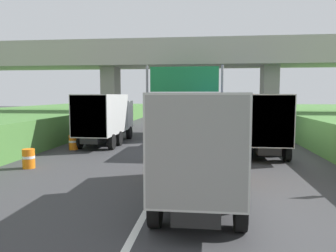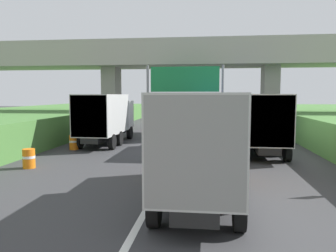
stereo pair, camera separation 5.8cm
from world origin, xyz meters
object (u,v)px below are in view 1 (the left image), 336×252
at_px(truck_silver, 259,120).
at_px(construction_barrel_3, 73,142).
at_px(truck_white, 106,116).
at_px(truck_blue, 209,118).
at_px(construction_barrel_2, 29,158).
at_px(truck_orange, 200,141).
at_px(overhead_highway_sign, 184,84).
at_px(construction_barrel_4, 99,133).

bearing_deg(truck_silver, construction_barrel_3, -179.71).
bearing_deg(truck_white, truck_blue, -8.36).
bearing_deg(truck_silver, construction_barrel_2, -154.64).
xyz_separation_m(truck_silver, construction_barrel_2, (-11.23, -5.32, -1.47)).
bearing_deg(truck_white, truck_orange, -60.01).
bearing_deg(construction_barrel_3, overhead_highway_sign, 40.83).
bearing_deg(construction_barrel_4, truck_blue, -23.75).
height_order(truck_blue, construction_barrel_2, truck_blue).
relative_size(construction_barrel_3, construction_barrel_4, 1.00).
height_order(truck_silver, construction_barrel_4, truck_silver).
distance_m(truck_blue, truck_silver, 3.27).
relative_size(truck_orange, construction_barrel_3, 8.11).
distance_m(overhead_highway_sign, truck_silver, 7.66).
bearing_deg(construction_barrel_3, truck_blue, 10.52).
distance_m(truck_blue, truck_orange, 10.63).
bearing_deg(overhead_highway_sign, truck_silver, -49.45).
bearing_deg(truck_orange, overhead_highway_sign, 95.89).
height_order(truck_blue, construction_barrel_4, truck_blue).
bearing_deg(construction_barrel_4, truck_silver, -24.65).
bearing_deg(overhead_highway_sign, construction_barrel_2, -120.72).
xyz_separation_m(truck_blue, construction_barrel_3, (-8.36, -1.55, -1.47)).
distance_m(truck_orange, construction_barrel_3, 12.20).
height_order(overhead_highway_sign, construction_barrel_3, overhead_highway_sign).
bearing_deg(truck_blue, construction_barrel_3, -169.48).
relative_size(truck_white, construction_barrel_4, 8.11).
height_order(truck_orange, construction_barrel_3, truck_orange).
distance_m(overhead_highway_sign, truck_orange, 14.94).
bearing_deg(construction_barrel_2, truck_silver, 25.36).
height_order(truck_white, truck_orange, same).
bearing_deg(truck_silver, truck_blue, 152.82).
bearing_deg(construction_barrel_2, truck_blue, 39.33).
height_order(truck_orange, construction_barrel_2, truck_orange).
bearing_deg(truck_white, overhead_highway_sign, 30.19).
distance_m(overhead_highway_sign, truck_blue, 5.01).
bearing_deg(truck_orange, construction_barrel_2, 154.53).
bearing_deg(construction_barrel_3, construction_barrel_2, -89.62).
xyz_separation_m(truck_orange, construction_barrel_2, (-7.99, 3.80, -1.47)).
relative_size(overhead_highway_sign, truck_white, 0.81).
xyz_separation_m(truck_white, construction_barrel_3, (-1.29, -2.59, -1.47)).
bearing_deg(construction_barrel_2, truck_white, 80.89).
distance_m(construction_barrel_2, construction_barrel_3, 5.27).
xyz_separation_m(overhead_highway_sign, truck_silver, (4.76, -5.56, -2.26)).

